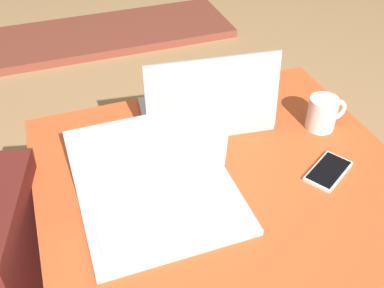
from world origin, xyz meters
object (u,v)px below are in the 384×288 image
(cell_phone, at_px, (328,171))
(laptop_far, at_px, (206,108))
(coffee_mug, at_px, (323,113))
(laptop_near, at_px, (163,195))
(backpack, at_px, (8,269))

(cell_phone, bearing_deg, laptop_far, 4.10)
(cell_phone, distance_m, coffee_mug, 0.20)
(laptop_far, height_order, coffee_mug, laptop_far)
(laptop_near, height_order, backpack, laptop_near)
(backpack, relative_size, coffee_mug, 4.50)
(laptop_far, relative_size, coffee_mug, 3.20)
(cell_phone, bearing_deg, backpack, 50.63)
(backpack, bearing_deg, laptop_near, 89.70)
(cell_phone, xyz_separation_m, backpack, (-0.81, 0.12, -0.18))
(coffee_mug, bearing_deg, laptop_far, 156.40)
(cell_phone, height_order, coffee_mug, coffee_mug)
(cell_phone, xyz_separation_m, coffee_mug, (0.09, 0.17, 0.04))
(laptop_near, relative_size, laptop_far, 0.96)
(laptop_near, bearing_deg, laptop_far, 53.18)
(laptop_near, distance_m, backpack, 0.46)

